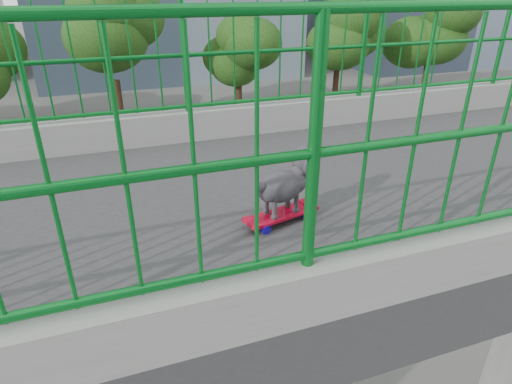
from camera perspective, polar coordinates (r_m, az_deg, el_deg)
The scene contains 7 objects.
road at distance 18.28m, azimuth -27.18°, elevation -4.64°, with size 18.00×90.00×0.02m, color black.
street_trees at distance 29.22m, azimuth -24.59°, elevation 16.55°, with size 5.30×60.40×7.26m.
skateboard at distance 2.92m, azimuth 3.37°, elevation -3.11°, with size 0.28×0.56×0.07m.
poodle at distance 2.83m, azimuth 3.92°, elevation 1.24°, with size 0.27×0.48×0.41m.
car_2 at distance 22.45m, azimuth 22.66°, elevation 4.00°, with size 2.58×5.59×1.55m, color #9E9EA3.
car_4 at distance 27.11m, azimuth 13.53°, elevation 8.69°, with size 1.58×3.93×1.34m, color #9E9EA3.
car_6 at distance 16.43m, azimuth 12.44°, elevation -2.64°, with size 2.45×5.32×1.48m, color #9E9EA3.
Camera 1 is at (2.87, 3.23, 8.48)m, focal length 30.01 mm.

